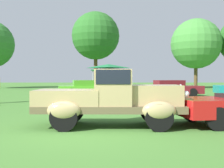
{
  "coord_description": "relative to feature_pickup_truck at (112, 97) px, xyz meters",
  "views": [
    {
      "loc": [
        0.61,
        -7.36,
        1.49
      ],
      "look_at": [
        0.57,
        3.23,
        1.2
      ],
      "focal_mm": 42.89,
      "sensor_mm": 36.0,
      "label": 1
    }
  ],
  "objects": [
    {
      "name": "feature_pickup_truck",
      "position": [
        0.0,
        0.0,
        0.0
      ],
      "size": [
        4.44,
        1.84,
        1.7
      ],
      "color": "brown",
      "rests_on": "ground_plane"
    },
    {
      "name": "show_car_burgundy",
      "position": [
        4.49,
        12.19,
        -0.27
      ],
      "size": [
        4.79,
        2.45,
        1.22
      ],
      "color": "maroon",
      "rests_on": "ground_plane"
    },
    {
      "name": "treeline_center",
      "position": [
        10.69,
        26.01,
        4.77
      ],
      "size": [
        6.31,
        6.31,
        8.81
      ],
      "color": "brown",
      "rests_on": "ground_plane"
    },
    {
      "name": "spectator_between_cars",
      "position": [
        -0.68,
        6.1,
        0.05
      ],
      "size": [
        0.26,
        0.41,
        1.69
      ],
      "color": "#283351",
      "rests_on": "ground_plane"
    },
    {
      "name": "treeline_mid_left",
      "position": [
        -1.93,
        24.34,
        5.52
      ],
      "size": [
        5.73,
        5.73,
        9.27
      ],
      "color": "brown",
      "rests_on": "ground_plane"
    },
    {
      "name": "canopy_tent_left_field",
      "position": [
        -0.31,
        18.12,
        1.56
      ],
      "size": [
        3.19,
        3.19,
        2.71
      ],
      "color": "#B7B7BC",
      "rests_on": "ground_plane"
    },
    {
      "name": "ground_plane",
      "position": [
        -0.57,
        -0.59,
        -0.87
      ],
      "size": [
        120.0,
        120.0,
        0.0
      ],
      "primitive_type": "plane",
      "color": "#42752D"
    },
    {
      "name": "show_car_lime",
      "position": [
        -1.74,
        12.24,
        -0.27
      ],
      "size": [
        4.77,
        2.65,
        1.22
      ],
      "color": "#60C62D",
      "rests_on": "ground_plane"
    }
  ]
}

